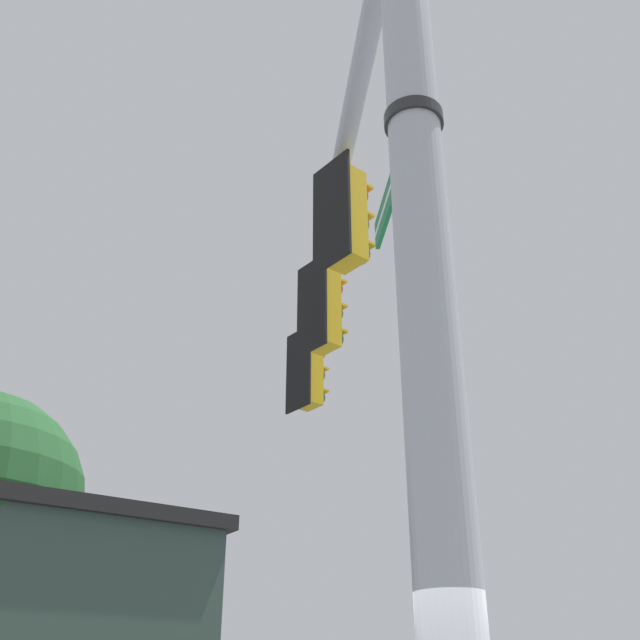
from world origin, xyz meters
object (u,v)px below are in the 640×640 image
at_px(traffic_light_nearest_pole, 346,218).
at_px(street_name_sign, 403,154).
at_px(traffic_light_mid_outer, 309,372).
at_px(bird_flying, 409,70).
at_px(traffic_light_mid_inner, 324,309).

height_order(traffic_light_nearest_pole, street_name_sign, traffic_light_nearest_pole).
relative_size(traffic_light_mid_outer, street_name_sign, 1.09).
bearing_deg(bird_flying, street_name_sign, -49.58).
relative_size(traffic_light_mid_inner, traffic_light_mid_outer, 1.00).
relative_size(traffic_light_mid_inner, street_name_sign, 1.09).
bearing_deg(bird_flying, traffic_light_nearest_pole, -81.11).
relative_size(street_name_sign, bird_flying, 3.84).
bearing_deg(street_name_sign, traffic_light_nearest_pole, 146.52).
distance_m(traffic_light_nearest_pole, bird_flying, 3.31).
xyz_separation_m(traffic_light_mid_inner, bird_flying, (1.41, 0.27, 3.03)).
relative_size(traffic_light_nearest_pole, traffic_light_mid_inner, 1.00).
height_order(traffic_light_mid_inner, bird_flying, bird_flying).
distance_m(traffic_light_nearest_pole, traffic_light_mid_outer, 3.85).
distance_m(traffic_light_mid_outer, bird_flying, 4.35).
height_order(traffic_light_nearest_pole, bird_flying, bird_flying).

